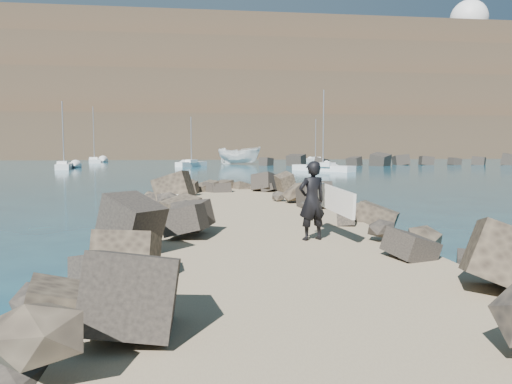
# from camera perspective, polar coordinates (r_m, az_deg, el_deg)

# --- Properties ---
(ground) EXTENTS (800.00, 800.00, 0.00)m
(ground) POSITION_cam_1_polar(r_m,az_deg,el_deg) (13.94, -0.54, -5.78)
(ground) COLOR #0F384C
(ground) RESTS_ON ground
(jetty) EXTENTS (6.00, 26.00, 0.60)m
(jetty) POSITION_cam_1_polar(r_m,az_deg,el_deg) (11.93, 0.63, -6.18)
(jetty) COLOR #8C7759
(jetty) RESTS_ON ground
(riprap_left) EXTENTS (2.60, 22.00, 1.00)m
(riprap_left) POSITION_cam_1_polar(r_m,az_deg,el_deg) (12.34, -13.22, -5.00)
(riprap_left) COLOR black
(riprap_left) RESTS_ON ground
(riprap_right) EXTENTS (2.60, 22.00, 1.00)m
(riprap_right) POSITION_cam_1_polar(r_m,az_deg,el_deg) (13.09, 13.02, -4.41)
(riprap_right) COLOR black
(riprap_right) RESTS_ON ground
(breakwater_secondary) EXTENTS (52.00, 4.00, 1.20)m
(breakwater_secondary) POSITION_cam_1_polar(r_m,az_deg,el_deg) (77.79, 20.68, 3.33)
(breakwater_secondary) COLOR black
(breakwater_secondary) RESTS_ON ground
(headland) EXTENTS (360.00, 140.00, 32.00)m
(headland) POSITION_cam_1_polar(r_m,az_deg,el_deg) (174.49, -3.67, 9.55)
(headland) COLOR #2D4919
(headland) RESTS_ON ground
(surfboard_resting) EXTENTS (0.75, 2.56, 0.08)m
(surfboard_resting) POSITION_cam_1_polar(r_m,az_deg,el_deg) (18.35, -9.53, 0.08)
(surfboard_resting) COLOR white
(surfboard_resting) RESTS_ON riprap_left
(boat_imported) EXTENTS (7.35, 5.37, 2.67)m
(boat_imported) POSITION_cam_1_polar(r_m,az_deg,el_deg) (76.41, -1.93, 4.19)
(boat_imported) COLOR white
(boat_imported) RESTS_ON ground
(surfer_with_board) EXTENTS (1.01, 2.14, 1.74)m
(surfer_with_board) POSITION_cam_1_polar(r_m,az_deg,el_deg) (11.03, 6.73, -0.96)
(surfer_with_board) COLOR black
(surfer_with_board) RESTS_ON jetty
(radome) EXTENTS (12.19, 12.19, 19.30)m
(radome) POSITION_cam_1_polar(r_m,az_deg,el_deg) (188.96, 23.14, 17.17)
(radome) COLOR silver
(radome) RESTS_ON headland
(sailboat_b) EXTENTS (4.32, 5.13, 6.83)m
(sailboat_b) POSITION_cam_1_polar(r_m,az_deg,el_deg) (68.08, -7.39, 3.20)
(sailboat_b) COLOR silver
(sailboat_b) RESTS_ON ground
(sailboat_a) EXTENTS (2.52, 6.93, 8.21)m
(sailboat_a) POSITION_cam_1_polar(r_m,az_deg,el_deg) (64.12, -21.10, 2.77)
(sailboat_a) COLOR silver
(sailboat_a) RESTS_ON ground
(sailboat_c) EXTENTS (5.88, 6.88, 8.95)m
(sailboat_c) POSITION_cam_1_polar(r_m,az_deg,el_deg) (55.07, 7.67, 2.73)
(sailboat_c) COLOR silver
(sailboat_c) RESTS_ON ground
(sailboat_d) EXTENTS (1.77, 6.21, 7.49)m
(sailboat_d) POSITION_cam_1_polar(r_m,az_deg,el_deg) (85.85, 6.81, 3.60)
(sailboat_d) COLOR silver
(sailboat_d) RESTS_ON ground
(sailboat_e) EXTENTS (3.30, 8.11, 9.46)m
(sailboat_e) POSITION_cam_1_polar(r_m,az_deg,el_deg) (87.57, -17.99, 3.42)
(sailboat_e) COLOR silver
(sailboat_e) RESTS_ON ground
(headland_buildings) EXTENTS (137.50, 30.50, 5.00)m
(headland_buildings) POSITION_cam_1_polar(r_m,az_deg,el_deg) (169.72, -1.13, 15.81)
(headland_buildings) COLOR white
(headland_buildings) RESTS_ON headland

